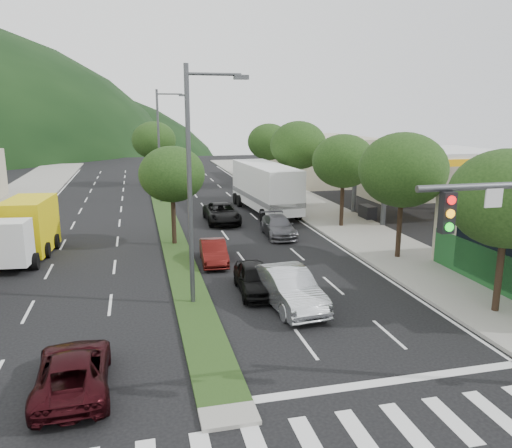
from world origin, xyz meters
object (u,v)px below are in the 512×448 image
object	(u,v)px
streetlight_mid	(161,141)
sedan_silver	(289,288)
tree_med_near	(172,174)
suv_maroon	(73,371)
car_queue_b	(278,226)
tree_r_c	(344,161)
car_queue_a	(255,278)
tree_r_d	(298,145)
tree_med_far	(154,140)
tree_r_e	(269,142)
tree_r_a	(508,199)
motorhome	(265,187)
car_queue_c	(214,252)
streetlight_near	(194,176)
tree_r_b	(403,170)
car_queue_d	(222,213)
box_truck	(26,231)

from	to	relation	value
streetlight_mid	sedan_silver	size ratio (longest dim) A/B	1.99
tree_med_near	suv_maroon	xyz separation A→B (m)	(-4.24, -16.00, -3.80)
sedan_silver	car_queue_b	world-z (taller)	sedan_silver
tree_r_c	tree_med_near	distance (m)	12.17
car_queue_a	sedan_silver	bearing A→B (deg)	-59.62
tree_r_d	tree_med_far	xyz separation A→B (m)	(-12.00, 14.00, -0.17)
tree_r_e	suv_maroon	world-z (taller)	tree_r_e
tree_r_a	motorhome	distance (m)	23.28
tree_r_d	car_queue_b	xyz separation A→B (m)	(-5.08, -11.32, -4.52)
car_queue_c	tree_r_a	bearing A→B (deg)	-40.03
tree_r_a	tree_med_near	bearing A→B (deg)	130.60
streetlight_near	sedan_silver	size ratio (longest dim) A/B	1.99
tree_r_a	tree_r_b	size ratio (longest dim) A/B	0.96
tree_r_b	car_queue_c	world-z (taller)	tree_r_b
tree_r_b	motorhome	distance (m)	15.57
streetlight_mid	car_queue_d	size ratio (longest dim) A/B	1.96
streetlight_near	streetlight_mid	distance (m)	25.00
tree_med_near	sedan_silver	bearing A→B (deg)	-70.63
tree_r_e	sedan_silver	world-z (taller)	tree_r_e
car_queue_a	car_queue_b	xyz separation A→B (m)	(3.98, 10.00, -0.03)
streetlight_mid	sedan_silver	world-z (taller)	streetlight_mid
streetlight_mid	car_queue_b	world-z (taller)	streetlight_mid
suv_maroon	car_queue_d	bearing A→B (deg)	-112.64
tree_r_b	tree_r_d	world-z (taller)	tree_r_d
box_truck	motorhome	distance (m)	19.05
suv_maroon	car_queue_d	distance (m)	23.19
car_queue_b	box_truck	world-z (taller)	box_truck
tree_med_near	car_queue_c	bearing A→B (deg)	-67.42
tree_r_a	tree_r_e	xyz separation A→B (m)	(0.00, 36.00, 0.07)
suv_maroon	car_queue_b	size ratio (longest dim) A/B	0.99
tree_r_e	tree_r_d	bearing A→B (deg)	-90.00
streetlight_near	tree_r_b	bearing A→B (deg)	18.73
car_queue_c	motorhome	xyz separation A→B (m)	(6.37, 13.11, 1.44)
streetlight_mid	car_queue_a	distance (m)	24.95
tree_r_a	box_truck	bearing A→B (deg)	146.77
tree_r_e	car_queue_d	bearing A→B (deg)	-116.21
tree_r_e	motorhome	xyz separation A→B (m)	(-3.84, -13.20, -2.82)
tree_r_e	streetlight_near	bearing A→B (deg)	-110.23
sedan_silver	car_queue_a	bearing A→B (deg)	112.36
tree_r_a	streetlight_near	size ratio (longest dim) A/B	0.66
tree_r_e	tree_med_near	world-z (taller)	tree_r_e
tree_r_c	sedan_silver	size ratio (longest dim) A/B	1.29
car_queue_c	tree_r_c	bearing A→B (deg)	35.23
suv_maroon	box_truck	bearing A→B (deg)	-76.85
tree_r_b	car_queue_c	xyz separation A→B (m)	(-10.20, 1.68, -4.40)
tree_r_a	suv_maroon	world-z (taller)	tree_r_a
tree_r_d	car_queue_d	bearing A→B (deg)	-141.82
suv_maroon	car_queue_d	xyz separation A→B (m)	(8.21, 21.68, 0.08)
tree_med_far	car_queue_b	world-z (taller)	tree_med_far
tree_r_c	suv_maroon	distance (m)	24.59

